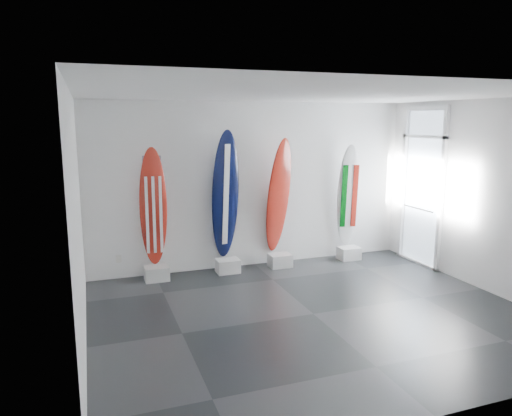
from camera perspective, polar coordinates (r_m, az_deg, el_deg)
name	(u,v)px	position (r m, az deg, el deg)	size (l,w,h in m)	color
floor	(313,314)	(6.86, 6.90, -12.50)	(6.00, 6.00, 0.00)	black
ceiling	(318,94)	(6.33, 7.50, 13.40)	(6.00, 6.00, 0.00)	white
wall_back	(254,185)	(8.70, -0.23, 2.75)	(6.00, 6.00, 0.00)	white
wall_front	(448,259)	(4.40, 22.04, -5.68)	(6.00, 6.00, 0.00)	white
wall_left	(78,225)	(5.75, -20.59, -1.90)	(5.00, 5.00, 0.00)	white
wall_right	(490,197)	(8.21, 26.24, 1.21)	(5.00, 5.00, 0.00)	white
display_block_usa	(157,273)	(8.28, -11.82, -7.69)	(0.40, 0.30, 0.24)	silver
surfboard_usa	(153,207)	(8.10, -12.21, 0.10)	(0.45, 0.08, 2.01)	maroon
display_block_navy	(228,266)	(8.52, -3.40, -6.95)	(0.40, 0.30, 0.24)	silver
surfboard_navy	(225,195)	(8.33, -3.69, 1.54)	(0.52, 0.08, 2.29)	black
display_block_swiss	(280,260)	(8.84, 2.90, -6.30)	(0.40, 0.30, 0.24)	silver
surfboard_swiss	(279,196)	(8.66, 2.72, 1.40)	(0.49, 0.08, 2.16)	maroon
display_block_italy	(349,253)	(9.47, 11.07, -5.34)	(0.40, 0.30, 0.24)	silver
surfboard_italy	(348,196)	(9.32, 11.00, 1.41)	(0.45, 0.08, 1.99)	silver
wall_outlet	(119,259)	(8.45, -16.14, -5.88)	(0.09, 0.02, 0.13)	silver
glass_door	(422,188)	(9.33, 19.29, 2.23)	(0.12, 1.16, 2.85)	white
balcony	(474,232)	(10.37, 24.73, -2.58)	(2.80, 2.20, 1.20)	slate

